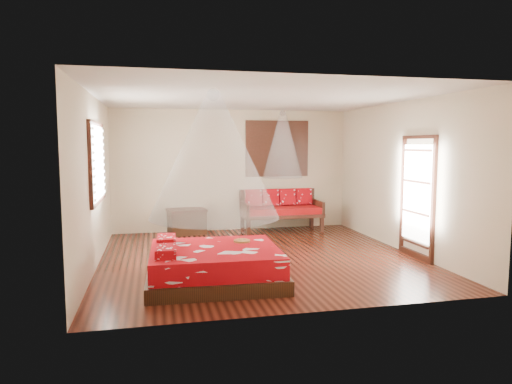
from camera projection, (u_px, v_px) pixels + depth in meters
room at (259, 179)px, 7.98m from camera, size 5.54×5.54×2.84m
bed at (214, 265)px, 6.66m from camera, size 2.00×1.83×0.63m
daybed at (281, 208)px, 10.62m from camera, size 1.84×0.82×0.96m
storage_chest at (187, 221)px, 10.23m from camera, size 0.91×0.73×0.56m
shutter_panel at (277, 149)px, 10.80m from camera, size 1.52×0.06×1.32m
window_left at (98, 163)px, 7.55m from camera, size 0.10×1.74×1.34m
glazed_door at (417, 198)px, 8.03m from camera, size 0.08×1.02×2.16m
wine_tray at (242, 238)px, 7.05m from camera, size 0.26×0.26×0.21m
mosquito_net_main at (214, 155)px, 6.50m from camera, size 1.88×1.88×1.80m
mosquito_net_daybed at (283, 144)px, 10.33m from camera, size 0.91×0.91×1.50m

